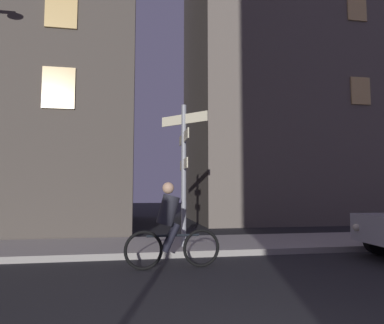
# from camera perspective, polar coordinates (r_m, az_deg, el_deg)

# --- Properties ---
(sidewalk_kerb) EXTENTS (40.00, 2.55, 0.14)m
(sidewalk_kerb) POSITION_cam_1_polar(r_m,az_deg,el_deg) (8.85, -2.85, -13.81)
(sidewalk_kerb) COLOR #9E9991
(sidewalk_kerb) RESTS_ON ground_plane
(signpost) EXTENTS (0.99, 1.40, 3.41)m
(signpost) POSITION_cam_1_polar(r_m,az_deg,el_deg) (8.23, -1.39, 0.12)
(signpost) COLOR gray
(signpost) RESTS_ON sidewalk_kerb
(cyclist) EXTENTS (1.82, 0.35, 1.61)m
(cyclist) POSITION_cam_1_polar(r_m,az_deg,el_deg) (6.51, -3.63, -11.01)
(cyclist) COLOR black
(cyclist) RESTS_ON ground_plane
(building_right_block) EXTENTS (13.48, 6.73, 18.04)m
(building_right_block) POSITION_cam_1_polar(r_m,az_deg,el_deg) (20.37, 20.21, 17.25)
(building_right_block) COLOR #6B6056
(building_right_block) RESTS_ON ground_plane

